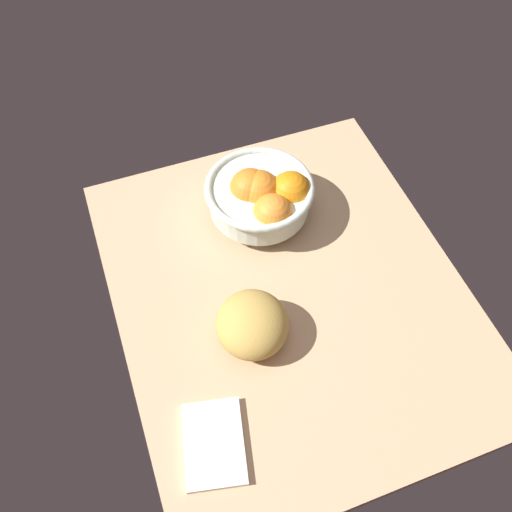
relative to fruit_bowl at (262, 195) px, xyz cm
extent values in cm
cube|color=tan|center=(18.81, -1.42, -8.05)|extent=(78.71, 65.47, 3.00)
cylinder|color=silver|center=(-0.61, -0.42, -5.18)|extent=(9.38, 9.38, 2.73)
cylinder|color=silver|center=(-0.61, -0.42, -0.99)|extent=(20.49, 20.49, 5.65)
torus|color=silver|center=(-0.61, -0.42, 1.83)|extent=(22.09, 22.09, 1.60)
sphere|color=orange|center=(-1.70, -1.94, 0.80)|extent=(8.59, 8.59, 8.59)
sphere|color=orange|center=(5.64, 0.03, 0.70)|extent=(8.06, 8.06, 8.06)
sphere|color=orange|center=(1.57, 5.47, 0.75)|extent=(8.32, 8.32, 8.32)
sphere|color=orange|center=(-0.61, -0.42, 0.80)|extent=(8.62, 8.62, 8.62)
sphere|color=orange|center=(-0.61, -0.42, 0.69)|extent=(7.97, 7.97, 7.97)
ellipsoid|color=tan|center=(25.47, -11.36, -2.17)|extent=(16.40, 16.01, 8.76)
cube|color=silver|center=(41.79, -23.88, -5.95)|extent=(15.81, 12.50, 1.20)
camera|label=1|loc=(67.33, -25.92, 84.91)|focal=38.61mm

